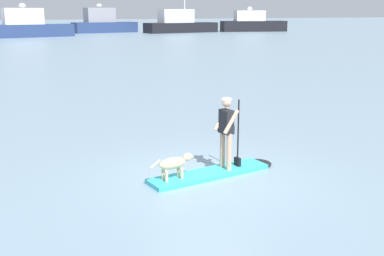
% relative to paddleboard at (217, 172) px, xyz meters
% --- Properties ---
extents(ground_plane, '(400.00, 400.00, 0.00)m').
position_rel_paddleboard_xyz_m(ground_plane, '(-0.22, -0.03, -0.05)').
color(ground_plane, gray).
extents(paddleboard, '(3.30, 1.13, 0.10)m').
position_rel_paddleboard_xyz_m(paddleboard, '(0.00, 0.00, 0.00)').
color(paddleboard, '#33B2BF').
rests_on(paddleboard, ground_plane).
extents(person_paddler, '(0.64, 0.53, 1.68)m').
position_rel_paddleboard_xyz_m(person_paddler, '(0.24, 0.04, 1.03)').
color(person_paddler, tan).
rests_on(person_paddler, paddleboard).
extents(dog, '(1.10, 0.31, 0.53)m').
position_rel_paddleboard_xyz_m(dog, '(-1.13, -0.17, 0.40)').
color(dog, '#CCB78C').
rests_on(dog, paddleboard).
extents(moored_boat_far_port, '(12.21, 4.71, 4.68)m').
position_rel_paddleboard_xyz_m(moored_boat_far_port, '(1.30, 63.11, 1.46)').
color(moored_boat_far_port, navy).
rests_on(moored_boat_far_port, ground_plane).
extents(moored_boat_starboard, '(11.32, 5.00, 4.81)m').
position_rel_paddleboard_xyz_m(moored_boat_starboard, '(14.40, 73.56, 1.50)').
color(moored_boat_starboard, navy).
rests_on(moored_boat_starboard, ground_plane).
extents(moored_boat_port, '(13.25, 5.27, 10.73)m').
position_rel_paddleboard_xyz_m(moored_boat_port, '(26.43, 68.25, 1.40)').
color(moored_boat_port, black).
rests_on(moored_boat_port, ground_plane).
extents(moored_boat_center, '(12.16, 5.73, 4.34)m').
position_rel_paddleboard_xyz_m(moored_boat_center, '(40.30, 67.33, 1.36)').
color(moored_boat_center, black).
rests_on(moored_boat_center, ground_plane).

